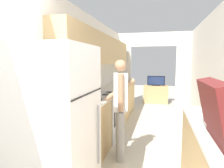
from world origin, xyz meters
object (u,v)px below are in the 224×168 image
(television, at_px, (156,81))
(tv_cabinet, at_px, (156,94))
(person, at_px, (120,107))
(refrigerator, at_px, (55,128))
(range_oven, at_px, (102,116))

(television, bearing_deg, tv_cabinet, 90.00)
(person, height_order, tv_cabinet, person)
(tv_cabinet, xyz_separation_m, television, (0.00, -0.04, 0.51))
(tv_cabinet, bearing_deg, refrigerator, -98.90)
(refrigerator, xyz_separation_m, person, (0.46, 1.16, -0.02))
(person, relative_size, television, 2.48)
(refrigerator, xyz_separation_m, television, (0.90, 5.71, -0.02))
(person, distance_m, television, 4.56)
(range_oven, bearing_deg, person, -55.30)
(person, bearing_deg, range_oven, 20.85)
(refrigerator, height_order, tv_cabinet, refrigerator)
(range_oven, distance_m, person, 1.01)
(tv_cabinet, height_order, television, television)
(refrigerator, xyz_separation_m, tv_cabinet, (0.90, 5.75, -0.53))
(refrigerator, bearing_deg, range_oven, 92.01)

